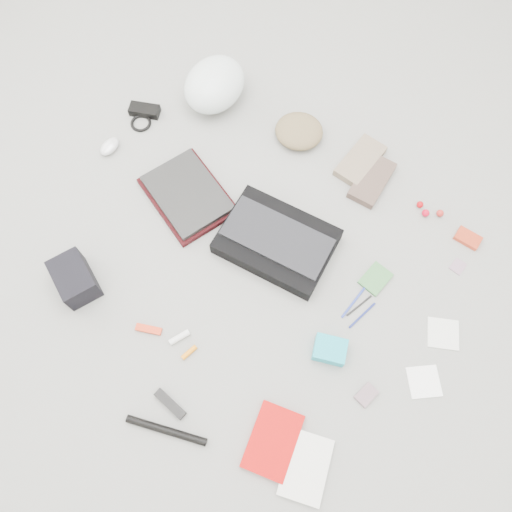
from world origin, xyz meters
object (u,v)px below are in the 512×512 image
Objects in this scene: bike_helmet at (214,85)px; accordion_wallet at (330,350)px; laptop at (187,193)px; book_red at (273,441)px; messenger_bag at (277,241)px; camera_bag at (75,279)px.

bike_helmet is 1.17m from accordion_wallet.
laptop reaches higher than book_red.
laptop is at bearing 144.40° from accordion_wallet.
messenger_bag is 1.39× the size of bike_helmet.
messenger_bag reaches higher than laptop.
camera_bag is 1.57× the size of accordion_wallet.
accordion_wallet is at bearing 43.07° from camera_bag.
laptop is 1.48× the size of book_red.
bike_helmet is 1.33× the size of book_red.
bike_helmet reaches higher than laptop.
camera_bag is at bearing 163.47° from book_red.
camera_bag is (-0.50, -0.54, 0.02)m from messenger_bag.
messenger_bag reaches higher than accordion_wallet.
messenger_bag is 0.44m from accordion_wallet.
messenger_bag reaches higher than book_red.
camera_bag is at bearing -81.14° from laptop.
messenger_bag is 1.26× the size of laptop.
laptop is 0.96m from book_red.
messenger_bag is 2.38× the size of camera_bag.
laptop is at bearing 102.10° from camera_bag.
messenger_bag is at bearing -38.18° from bike_helmet.
messenger_bag is at bearing 70.67° from camera_bag.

